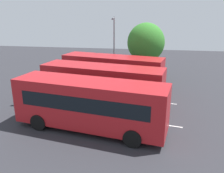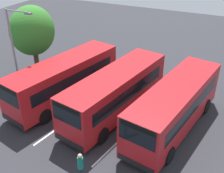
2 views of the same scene
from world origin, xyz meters
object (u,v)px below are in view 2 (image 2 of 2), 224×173
Objects in this scene: bus_far_left at (64,79)px; pedestrian at (81,165)px; street_lamp at (15,46)px; bus_center_right at (175,106)px; depot_tree at (32,31)px; bus_center_left at (115,92)px.

bus_far_left is 8.47m from pedestrian.
bus_far_left reaches higher than pedestrian.
street_lamp is at bearing -71.48° from bus_far_left.
bus_center_right reaches higher than pedestrian.
bus_center_right is at bearing 77.58° from depot_tree.
pedestrian is at bearing -16.23° from bus_center_right.
bus_far_left is at bearing 59.89° from depot_tree.
bus_center_right is 1.47× the size of street_lamp.
pedestrian is at bearing 19.27° from bus_center_left.
depot_tree reaches higher than bus_center_left.
bus_far_left is 1.00× the size of bus_center_left.
street_lamp reaches higher than pedestrian.
depot_tree is at bearing -97.84° from bus_center_left.
depot_tree is at bearing 104.56° from street_lamp.
depot_tree is at bearing 9.84° from pedestrian.
bus_center_left is at bearing 100.86° from bus_far_left.
pedestrian is 0.27× the size of street_lamp.
bus_center_left is at bearing -79.08° from bus_center_right.
depot_tree is at bearing -107.88° from bus_far_left.
bus_center_left reaches higher than pedestrian.
bus_far_left is at bearing 1.41° from pedestrian.
bus_center_left is 1.00× the size of bus_center_right.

